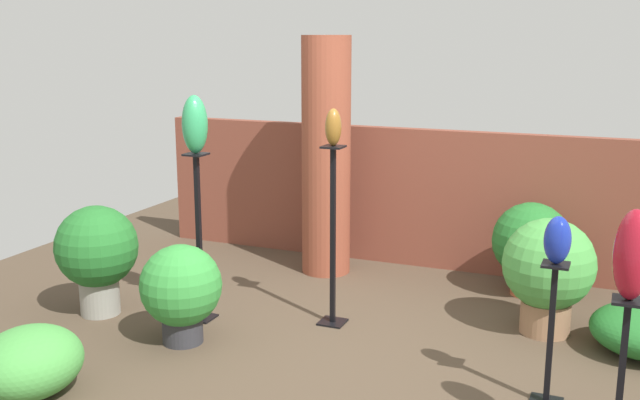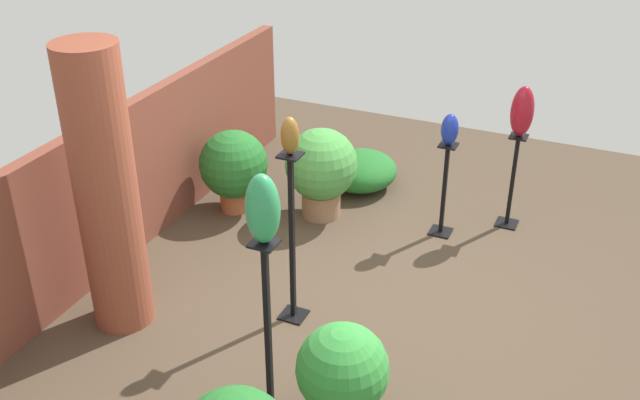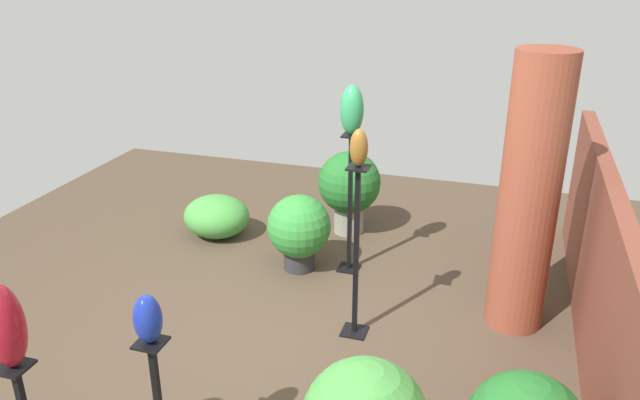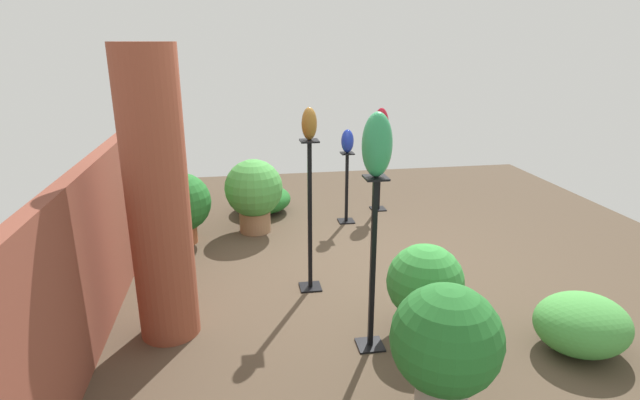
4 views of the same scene
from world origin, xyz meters
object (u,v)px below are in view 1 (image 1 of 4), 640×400
object	(u,v)px
potted_plant_walkway_edge	(181,289)
art_vase_ruby	(633,255)
art_vase_cobalt	(557,240)
potted_plant_front_right	(548,269)
pedestal_bronze	(333,243)
pedestal_jade	(199,244)
brick_pillar	(326,157)
potted_plant_mid_right	(97,251)
art_vase_jade	(195,124)
pedestal_ruby	(620,391)
potted_plant_mid_left	(531,243)
pedestal_cobalt	(550,342)
art_vase_bronze	(333,127)

from	to	relation	value
potted_plant_walkway_edge	art_vase_ruby	bearing A→B (deg)	-9.19
art_vase_ruby	art_vase_cobalt	bearing A→B (deg)	126.93
potted_plant_walkway_edge	potted_plant_front_right	bearing A→B (deg)	26.48
pedestal_bronze	art_vase_ruby	size ratio (longest dim) A/B	3.00
pedestal_jade	brick_pillar	bearing A→B (deg)	73.33
art_vase_cobalt	potted_plant_mid_right	distance (m)	3.59
art_vase_jade	potted_plant_front_right	size ratio (longest dim) A/B	0.50
pedestal_jade	pedestal_ruby	distance (m)	3.28
potted_plant_mid_right	potted_plant_mid_left	distance (m)	3.66
potted_plant_mid_left	potted_plant_walkway_edge	bearing A→B (deg)	-137.37
pedestal_cobalt	art_vase_jade	xyz separation A→B (m)	(-2.73, 0.41, 1.16)
brick_pillar	pedestal_ruby	xyz separation A→B (m)	(2.67, -2.48, -0.70)
pedestal_bronze	pedestal_ruby	xyz separation A→B (m)	(2.12, -1.26, -0.24)
art_vase_bronze	pedestal_jade	bearing A→B (deg)	-162.69
potted_plant_walkway_edge	potted_plant_mid_left	distance (m)	3.03
brick_pillar	art_vase_jade	world-z (taller)	brick_pillar
brick_pillar	potted_plant_walkway_edge	xyz separation A→B (m)	(-0.34, -1.99, -0.70)
pedestal_cobalt	pedestal_ruby	distance (m)	0.68
brick_pillar	pedestal_ruby	size ratio (longest dim) A/B	2.41
art_vase_bronze	potted_plant_front_right	distance (m)	1.95
pedestal_jade	art_vase_jade	world-z (taller)	art_vase_jade
art_vase_ruby	potted_plant_front_right	bearing A→B (deg)	107.71
art_vase_jade	art_vase_ruby	bearing A→B (deg)	-16.85
pedestal_cobalt	art_vase_ruby	bearing A→B (deg)	-53.07
potted_plant_front_right	art_vase_cobalt	bearing A→B (deg)	-83.17
potted_plant_mid_right	art_vase_ruby	bearing A→B (deg)	-10.40
art_vase_cobalt	potted_plant_walkway_edge	distance (m)	2.68
pedestal_bronze	pedestal_cobalt	xyz separation A→B (m)	(1.71, -0.72, -0.25)
brick_pillar	pedestal_bronze	size ratio (longest dim) A/B	1.57
art_vase_bronze	art_vase_ruby	bearing A→B (deg)	-30.78
pedestal_bronze	art_vase_bronze	size ratio (longest dim) A/B	5.03
potted_plant_mid_right	potted_plant_walkway_edge	world-z (taller)	potted_plant_mid_right
pedestal_cobalt	potted_plant_mid_left	size ratio (longest dim) A/B	1.10
brick_pillar	art_vase_ruby	size ratio (longest dim) A/B	4.72
art_vase_cobalt	potted_plant_walkway_edge	xyz separation A→B (m)	(-2.60, -0.05, -0.64)
art_vase_bronze	art_vase_jade	distance (m)	1.06
pedestal_jade	potted_plant_walkway_edge	distance (m)	0.52
pedestal_cobalt	art_vase_cobalt	distance (m)	0.65
art_vase_bronze	potted_plant_walkway_edge	bearing A→B (deg)	-138.89
art_vase_cobalt	brick_pillar	bearing A→B (deg)	139.50
pedestal_ruby	art_vase_cobalt	size ratio (longest dim) A/B	3.20
art_vase_cobalt	art_vase_ruby	xyz separation A→B (m)	(0.41, -0.54, 0.11)
art_vase_bronze	art_vase_ruby	size ratio (longest dim) A/B	0.60
pedestal_bronze	pedestal_ruby	distance (m)	2.48
pedestal_cobalt	potted_plant_mid_right	size ratio (longest dim) A/B	1.01
art_vase_bronze	pedestal_cobalt	bearing A→B (deg)	-22.83
art_vase_bronze	potted_plant_mid_right	world-z (taller)	art_vase_bronze
pedestal_jade	art_vase_cobalt	size ratio (longest dim) A/B	4.65
pedestal_ruby	pedestal_bronze	bearing A→B (deg)	149.22
brick_pillar	art_vase_cobalt	distance (m)	2.98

